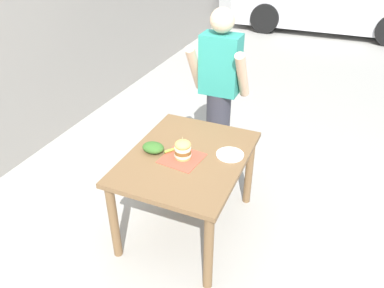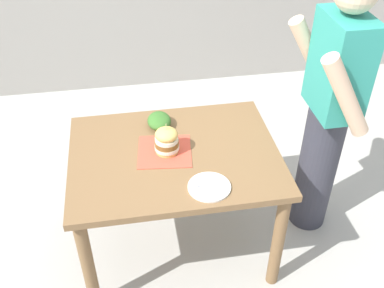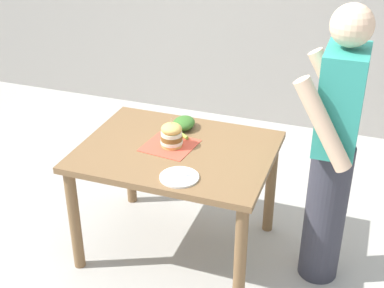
{
  "view_description": "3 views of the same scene",
  "coord_description": "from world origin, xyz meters",
  "px_view_note": "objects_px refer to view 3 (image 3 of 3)",
  "views": [
    {
      "loc": [
        0.99,
        -2.24,
        2.4
      ],
      "look_at": [
        0.0,
        0.1,
        0.8
      ],
      "focal_mm": 35.0,
      "sensor_mm": 36.0,
      "label": 1
    },
    {
      "loc": [
        1.94,
        -0.23,
        2.32
      ],
      "look_at": [
        0.0,
        0.1,
        0.8
      ],
      "focal_mm": 42.0,
      "sensor_mm": 36.0,
      "label": 2
    },
    {
      "loc": [
        2.65,
        1.05,
        2.31
      ],
      "look_at": [
        0.0,
        0.1,
        0.8
      ],
      "focal_mm": 50.0,
      "sensor_mm": 36.0,
      "label": 3
    }
  ],
  "objects_px": {
    "pickle_spear": "(183,135)",
    "sandwich": "(172,135)",
    "side_salad": "(184,123)",
    "diner_across_table": "(334,149)",
    "patio_table": "(177,165)",
    "side_plate_with_forks": "(179,177)"
  },
  "relations": [
    {
      "from": "side_salad",
      "to": "pickle_spear",
      "type": "bearing_deg",
      "value": 18.98
    },
    {
      "from": "side_plate_with_forks",
      "to": "diner_across_table",
      "type": "relative_size",
      "value": 0.13
    },
    {
      "from": "patio_table",
      "to": "diner_across_table",
      "type": "height_order",
      "value": "diner_across_table"
    },
    {
      "from": "patio_table",
      "to": "side_salad",
      "type": "distance_m",
      "value": 0.31
    },
    {
      "from": "pickle_spear",
      "to": "sandwich",
      "type": "bearing_deg",
      "value": -11.45
    },
    {
      "from": "pickle_spear",
      "to": "side_plate_with_forks",
      "type": "distance_m",
      "value": 0.48
    },
    {
      "from": "pickle_spear",
      "to": "diner_across_table",
      "type": "bearing_deg",
      "value": 84.56
    },
    {
      "from": "side_plate_with_forks",
      "to": "side_salad",
      "type": "distance_m",
      "value": 0.61
    },
    {
      "from": "pickle_spear",
      "to": "side_salad",
      "type": "relative_size",
      "value": 0.5
    },
    {
      "from": "patio_table",
      "to": "sandwich",
      "type": "height_order",
      "value": "sandwich"
    },
    {
      "from": "side_plate_with_forks",
      "to": "side_salad",
      "type": "bearing_deg",
      "value": -161.86
    },
    {
      "from": "pickle_spear",
      "to": "diner_across_table",
      "type": "height_order",
      "value": "diner_across_table"
    },
    {
      "from": "pickle_spear",
      "to": "diner_across_table",
      "type": "relative_size",
      "value": 0.05
    },
    {
      "from": "patio_table",
      "to": "side_plate_with_forks",
      "type": "height_order",
      "value": "side_plate_with_forks"
    },
    {
      "from": "sandwich",
      "to": "pickle_spear",
      "type": "bearing_deg",
      "value": 168.55
    },
    {
      "from": "side_plate_with_forks",
      "to": "sandwich",
      "type": "bearing_deg",
      "value": -152.02
    },
    {
      "from": "patio_table",
      "to": "side_plate_with_forks",
      "type": "xyz_separation_m",
      "value": [
        0.31,
        0.14,
        0.12
      ]
    },
    {
      "from": "patio_table",
      "to": "diner_across_table",
      "type": "xyz_separation_m",
      "value": [
        -0.06,
        0.91,
        0.25
      ]
    },
    {
      "from": "diner_across_table",
      "to": "patio_table",
      "type": "bearing_deg",
      "value": -86.2
    },
    {
      "from": "side_salad",
      "to": "diner_across_table",
      "type": "height_order",
      "value": "diner_across_table"
    },
    {
      "from": "side_plate_with_forks",
      "to": "diner_across_table",
      "type": "bearing_deg",
      "value": 115.56
    },
    {
      "from": "sandwich",
      "to": "side_salad",
      "type": "bearing_deg",
      "value": -176.46
    }
  ]
}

